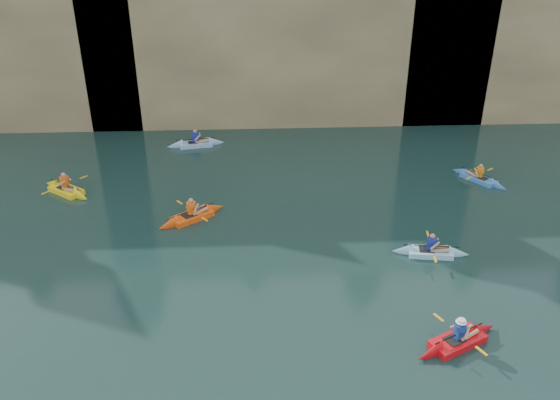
{
  "coord_description": "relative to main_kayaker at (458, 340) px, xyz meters",
  "views": [
    {
      "loc": [
        -0.38,
        -10.58,
        11.14
      ],
      "look_at": [
        0.5,
        5.6,
        3.0
      ],
      "focal_mm": 35.0,
      "sensor_mm": 36.0,
      "label": 1
    }
  ],
  "objects": [
    {
      "name": "ground",
      "position": [
        -5.58,
        -1.7,
        -0.15
      ],
      "size": [
        160.0,
        160.0,
        0.0
      ],
      "primitive_type": "plane",
      "color": "black",
      "rests_on": "ground"
    },
    {
      "name": "kayaker_blue_east",
      "position": [
        5.07,
        11.44,
        -0.02
      ],
      "size": [
        2.27,
        2.92,
        1.09
      ],
      "rotation": [
        0.0,
        0.0,
        2.17
      ],
      "color": "#3C79CE",
      "rests_on": "ground"
    },
    {
      "name": "main_kayaker",
      "position": [
        0.0,
        0.0,
        0.0
      ],
      "size": [
        3.08,
        1.99,
        1.14
      ],
      "rotation": [
        0.0,
        0.0,
        0.45
      ],
      "color": "red",
      "rests_on": "ground"
    },
    {
      "name": "sea_cave_center",
      "position": [
        -9.58,
        20.25,
        1.45
      ],
      "size": [
        3.5,
        1.0,
        3.2
      ],
      "primitive_type": "cube",
      "color": "black",
      "rests_on": "ground"
    },
    {
      "name": "cliff_slab_center",
      "position": [
        -3.58,
        20.9,
        5.55
      ],
      "size": [
        24.0,
        2.4,
        11.4
      ],
      "primitive_type": "cube",
      "color": "tan",
      "rests_on": "ground"
    },
    {
      "name": "sea_cave_east",
      "position": [
        4.42,
        20.25,
        2.1
      ],
      "size": [
        5.0,
        1.0,
        4.5
      ],
      "primitive_type": "cube",
      "color": "black",
      "rests_on": "ground"
    },
    {
      "name": "kayaker_orange",
      "position": [
        -8.58,
        8.26,
        -0.0
      ],
      "size": [
        3.01,
        2.52,
        1.22
      ],
      "rotation": [
        0.0,
        0.0,
        0.64
      ],
      "color": "#F9520F",
      "rests_on": "ground"
    },
    {
      "name": "kayaker_ltblue_mid",
      "position": [
        -9.15,
        16.92,
        -0.0
      ],
      "size": [
        3.31,
        2.39,
        1.23
      ],
      "rotation": [
        0.0,
        0.0,
        0.19
      ],
      "color": "#8CB6EA",
      "rests_on": "ground"
    },
    {
      "name": "kayaker_ltblue_near",
      "position": [
        0.68,
        4.93,
        -0.01
      ],
      "size": [
        2.96,
        2.25,
        1.14
      ],
      "rotation": [
        0.0,
        0.0,
        -0.15
      ],
      "color": "#91D8F4",
      "rests_on": "ground"
    },
    {
      "name": "kayaker_yellow",
      "position": [
        -14.69,
        11.16,
        0.0
      ],
      "size": [
        2.9,
        2.48,
        1.26
      ],
      "rotation": [
        0.0,
        0.0,
        -0.66
      ],
      "color": "yellow",
      "rests_on": "ground"
    },
    {
      "name": "cliff",
      "position": [
        -5.58,
        28.3,
        5.85
      ],
      "size": [
        70.0,
        16.0,
        12.0
      ],
      "primitive_type": "cube",
      "color": "tan",
      "rests_on": "ground"
    }
  ]
}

